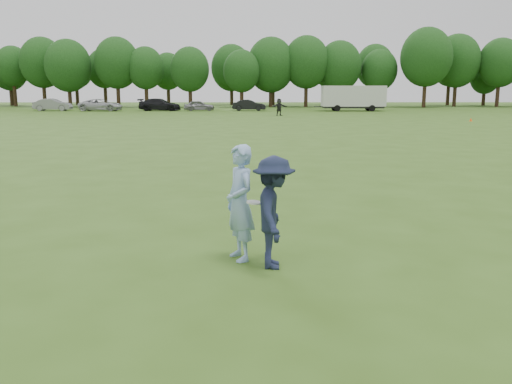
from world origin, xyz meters
TOP-DOWN VIEW (x-y plane):
  - ground at (0.00, 0.00)m, footprint 200.00×200.00m
  - thrower at (-0.34, 0.01)m, footprint 0.77×0.91m
  - defender at (0.25, -0.43)m, footprint 0.77×1.29m
  - player_far_d at (2.84, 49.30)m, footprint 1.78×1.22m
  - car_b at (-25.75, 61.20)m, footprint 4.82×1.84m
  - car_c at (-19.45, 60.85)m, footprint 5.62×2.84m
  - car_d at (-11.99, 61.32)m, footprint 5.56×2.63m
  - car_e at (-6.89, 61.07)m, footprint 4.11×2.08m
  - car_f at (-0.45, 61.31)m, footprint 4.33×1.59m
  - field_cone at (19.73, 39.63)m, footprint 0.28×0.28m
  - disc_in_play at (-0.09, -0.28)m, footprint 0.30×0.30m
  - cargo_trailer at (12.87, 60.58)m, footprint 9.00×2.75m
  - treeline at (2.81, 76.90)m, footprint 130.35×18.39m

SIDE VIEW (x-z plane):
  - ground at x=0.00m, z-range 0.00..0.00m
  - field_cone at x=19.73m, z-range 0.00..0.30m
  - car_e at x=-6.89m, z-range 0.00..1.34m
  - car_f at x=-0.45m, z-range 0.00..1.42m
  - car_c at x=-19.45m, z-range 0.00..1.53m
  - car_b at x=-25.75m, z-range 0.00..1.57m
  - car_d at x=-11.99m, z-range 0.00..1.57m
  - player_far_d at x=2.84m, z-range 0.00..1.84m
  - defender at x=0.25m, z-range 0.00..1.96m
  - thrower at x=-0.34m, z-range 0.00..2.10m
  - disc_in_play at x=-0.09m, z-range 1.10..1.15m
  - cargo_trailer at x=12.87m, z-range 0.18..3.38m
  - treeline at x=2.81m, z-range 0.39..12.13m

